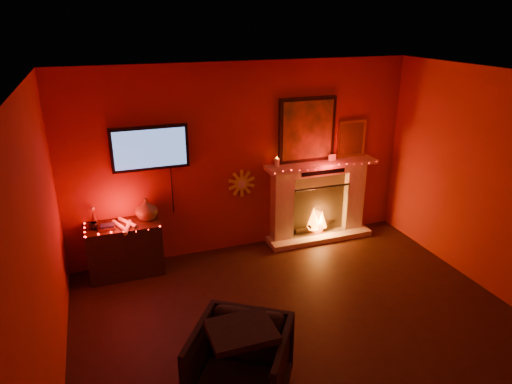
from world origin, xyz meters
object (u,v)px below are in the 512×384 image
sunburst_clock (242,183)px  armchair (240,366)px  tv (150,148)px  console_table (126,246)px  fireplace (318,193)px

sunburst_clock → armchair: bearing=-108.4°
tv → sunburst_clock: bearing=1.2°
armchair → sunburst_clock: bearing=105.5°
sunburst_clock → console_table: size_ratio=0.39×
fireplace → console_table: fireplace is taller
console_table → armchair: (0.75, -2.60, -0.03)m
tv → sunburst_clock: (1.25, 0.03, -0.65)m
fireplace → sunburst_clock: 1.23m
fireplace → tv: 2.61m
console_table → armchair: console_table is taller
armchair → console_table: bearing=140.0°
tv → console_table: 1.33m
fireplace → armchair: 3.48m
armchair → fireplace: bearing=85.9°
tv → sunburst_clock: 1.41m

